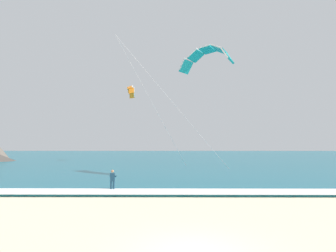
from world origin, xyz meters
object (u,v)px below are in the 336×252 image
Objects in this scene: surfboard at (112,192)px; kite_primary at (206,56)px; kitesurfer at (112,180)px; kite_distant at (131,90)px.

kite_primary is (8.28, 8.26, 13.11)m from surfboard.
kitesurfer is 16.89m from kite_primary.
kite_primary reaches higher than kitesurfer.
kite_distant reaches higher than kite_primary.
surfboard is at bearing -84.46° from kite_distant.
kite_distant is at bearing 95.54° from kitesurfer.
kite_primary is (8.28, 8.25, 12.19)m from kitesurfer.
kite_distant is at bearing 114.47° from kite_primary.
surfboard is at bearing -88.78° from kitesurfer.
surfboard is 0.11× the size of kite_primary.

